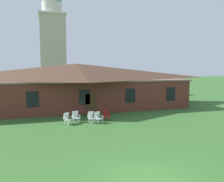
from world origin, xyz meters
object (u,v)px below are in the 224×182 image
at_px(lawn_chair_middle, 98,117).
at_px(lawn_chair_by_porch, 68,118).
at_px(lawn_chair_near_door, 76,117).
at_px(lawn_chair_right_end, 106,115).
at_px(lawn_chair_left_end, 92,117).

bearing_deg(lawn_chair_middle, lawn_chair_by_porch, 172.65).
xyz_separation_m(lawn_chair_near_door, lawn_chair_middle, (1.81, -0.82, 0.00)).
height_order(lawn_chair_near_door, lawn_chair_right_end, same).
bearing_deg(lawn_chair_right_end, lawn_chair_middle, -139.59).
xyz_separation_m(lawn_chair_by_porch, lawn_chair_right_end, (3.53, 0.50, 0.00)).
height_order(lawn_chair_by_porch, lawn_chair_right_end, same).
distance_m(lawn_chair_by_porch, lawn_chair_right_end, 3.57).
bearing_deg(lawn_chair_by_porch, lawn_chair_middle, -7.35).
relative_size(lawn_chair_by_porch, lawn_chair_middle, 1.00).
bearing_deg(lawn_chair_middle, lawn_chair_near_door, 155.64).
bearing_deg(lawn_chair_by_porch, lawn_chair_left_end, -1.25).
height_order(lawn_chair_near_door, lawn_chair_left_end, same).
bearing_deg(lawn_chair_by_porch, lawn_chair_near_door, 32.95).
height_order(lawn_chair_by_porch, lawn_chair_middle, same).
distance_m(lawn_chair_near_door, lawn_chair_middle, 1.98).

